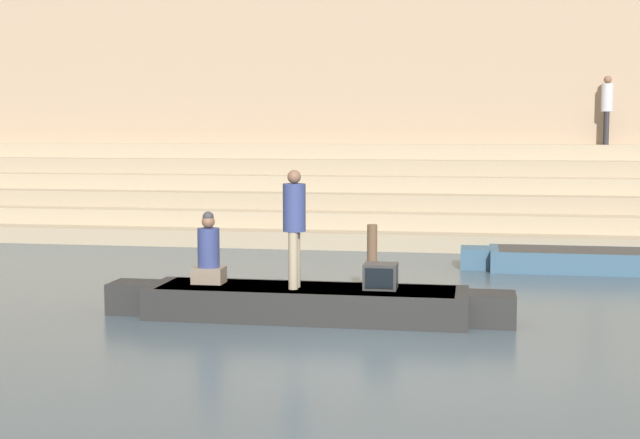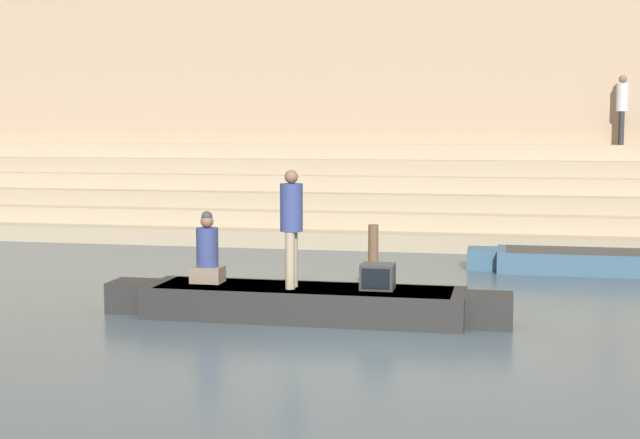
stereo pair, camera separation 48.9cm
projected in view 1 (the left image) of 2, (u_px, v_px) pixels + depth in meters
ground_plane at (370, 360)px, 10.94m from camera, size 120.00×120.00×0.00m
ghat_steps at (425, 205)px, 23.18m from camera, size 36.00×4.42×2.42m
back_wall at (431, 67)px, 24.96m from camera, size 34.20×1.28×9.18m
rowboat_main at (306, 302)px, 13.33m from camera, size 6.14×1.30×0.47m
person_standing at (294, 220)px, 13.14m from camera, size 0.34×0.34×1.76m
person_rowing at (209, 254)px, 13.62m from camera, size 0.47×0.37×1.11m
tv_set at (381, 276)px, 13.16m from camera, size 0.49×0.43×0.38m
moored_boat_shore at (597, 260)px, 17.80m from camera, size 5.38×1.33×0.42m
mooring_post at (372, 261)px, 15.00m from camera, size 0.17×0.17×1.24m
person_on_steps at (607, 104)px, 23.34m from camera, size 0.30×0.30×1.80m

